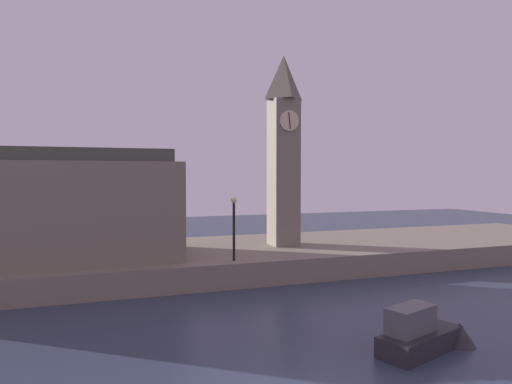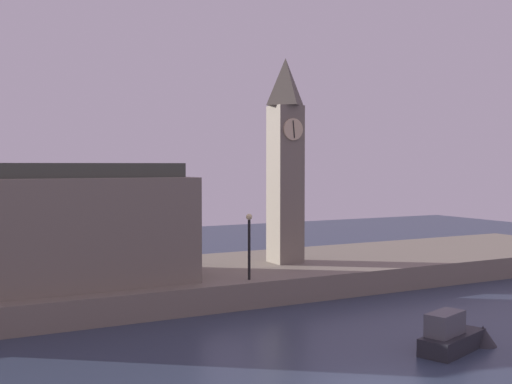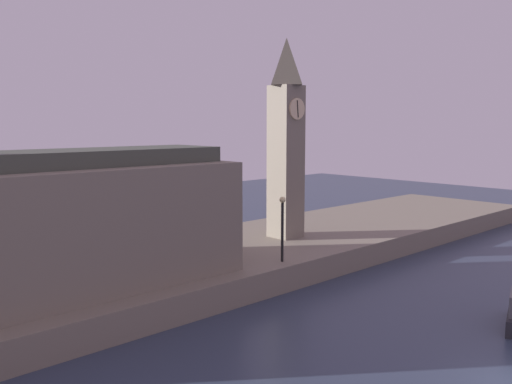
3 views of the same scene
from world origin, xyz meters
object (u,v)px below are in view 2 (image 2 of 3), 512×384
Objects in this scene: clock_tower at (285,157)px; parliament_hall at (31,226)px; streetlamp at (249,238)px; boat_barge_dark at (457,336)px.

clock_tower reaches higher than parliament_hall.
streetlamp is at bearing -17.85° from parliament_hall.
parliament_hall reaches higher than streetlamp.
boat_barge_dark is at bearing -45.99° from parliament_hall.
clock_tower is at bearing 42.15° from streetlamp.
clock_tower is at bearing 85.68° from boat_barge_dark.
parliament_hall is 12.02m from streetlamp.
boat_barge_dark is (3.91, -12.18, -3.26)m from streetlamp.
parliament_hall is at bearing 162.15° from streetlamp.
streetlamp is 0.82× the size of boat_barge_dark.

